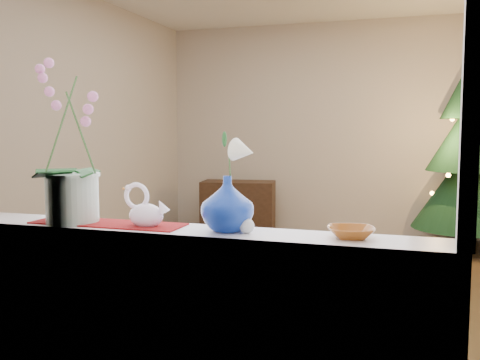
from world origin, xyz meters
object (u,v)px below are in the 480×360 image
object	(u,v)px
orchid_pot	(70,141)
amber_dish	(351,233)
blue_vase	(227,199)
paperweight	(247,226)
side_table	(238,208)
xmas_tree	(467,156)
swan	(146,206)

from	to	relation	value
orchid_pot	amber_dish	world-z (taller)	orchid_pot
orchid_pot	blue_vase	size ratio (longest dim) A/B	2.81
blue_vase	paperweight	xyz separation A→B (m)	(0.09, -0.03, -0.10)
blue_vase	side_table	world-z (taller)	blue_vase
xmas_tree	orchid_pot	bearing A→B (deg)	-115.13
paperweight	xmas_tree	world-z (taller)	xmas_tree
blue_vase	paperweight	size ratio (longest dim) A/B	4.25
swan	side_table	size ratio (longest dim) A/B	0.23
swan	side_table	world-z (taller)	swan
paperweight	amber_dish	size ratio (longest dim) A/B	0.40
orchid_pot	side_table	distance (m)	4.54
blue_vase	xmas_tree	distance (m)	4.50
orchid_pot	xmas_tree	size ratio (longest dim) A/B	0.35
swan	amber_dish	distance (m)	0.87
side_table	paperweight	bearing A→B (deg)	-80.04
orchid_pot	blue_vase	distance (m)	0.77
side_table	blue_vase	bearing A→B (deg)	-81.02
orchid_pot	amber_dish	size ratio (longest dim) A/B	4.77
side_table	amber_dish	bearing A→B (deg)	-75.19
orchid_pot	amber_dish	bearing A→B (deg)	1.54
swan	side_table	distance (m)	4.55
orchid_pot	side_table	xyz separation A→B (m)	(-0.64, 4.39, -0.95)
swan	paperweight	world-z (taller)	swan
orchid_pot	blue_vase	xyz separation A→B (m)	(0.73, 0.03, -0.24)
amber_dish	paperweight	bearing A→B (deg)	-175.10
swan	blue_vase	world-z (taller)	blue_vase
blue_vase	swan	bearing A→B (deg)	-176.73
blue_vase	amber_dish	size ratio (longest dim) A/B	1.70
amber_dish	xmas_tree	bearing A→B (deg)	79.44
orchid_pot	side_table	bearing A→B (deg)	98.27
swan	blue_vase	size ratio (longest dim) A/B	0.81
amber_dish	xmas_tree	distance (m)	4.38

